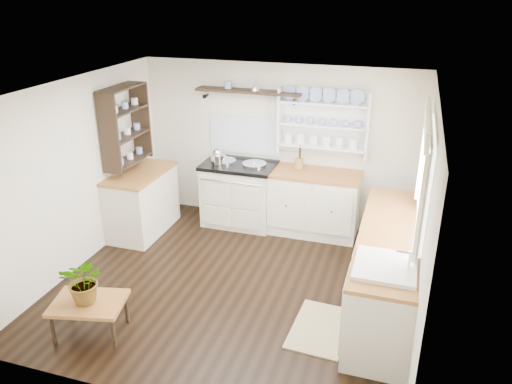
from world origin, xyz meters
TOP-DOWN VIEW (x-y plane):
  - floor at (0.00, 0.00)m, footprint 4.00×3.80m
  - wall_back at (0.00, 1.90)m, footprint 4.00×0.02m
  - wall_right at (2.00, 0.00)m, footprint 0.02×3.80m
  - wall_left at (-2.00, 0.00)m, footprint 0.02×3.80m
  - ceiling at (0.00, 0.00)m, footprint 4.00×3.80m
  - window at (1.95, 0.15)m, footprint 0.08×1.55m
  - aga_cooker at (-0.48, 1.57)m, footprint 1.04×0.72m
  - back_cabinets at (0.60, 1.60)m, footprint 1.27×0.63m
  - right_cabinets at (1.70, 0.10)m, footprint 0.62×2.43m
  - belfast_sink at (1.70, -0.65)m, footprint 0.55×0.60m
  - left_cabinets at (-1.70, 0.90)m, footprint 0.62×1.13m
  - plate_rack at (0.65, 1.86)m, footprint 1.20×0.22m
  - high_shelf at (-0.40, 1.78)m, footprint 1.50×0.29m
  - left_shelving at (-1.84, 0.90)m, footprint 0.28×0.80m
  - kettle at (-0.76, 1.45)m, footprint 0.18×0.18m
  - utensil_crock at (0.36, 1.68)m, footprint 0.12×0.12m
  - center_table at (-1.07, -1.29)m, footprint 0.80×0.65m
  - potted_plant at (-1.07, -1.29)m, footprint 0.46×0.41m
  - floor_rug at (1.13, -0.53)m, footprint 0.60×0.88m

SIDE VIEW (x-z plane):
  - floor at x=0.00m, z-range -0.01..0.01m
  - floor_rug at x=1.13m, z-range 0.00..0.02m
  - center_table at x=-1.07m, z-range 0.15..0.53m
  - right_cabinets at x=1.70m, z-range 0.01..0.91m
  - left_cabinets at x=-1.70m, z-range 0.01..0.91m
  - back_cabinets at x=0.60m, z-range 0.01..0.91m
  - aga_cooker at x=-0.48m, z-range -0.01..0.95m
  - potted_plant at x=-1.07m, z-range 0.38..0.86m
  - belfast_sink at x=1.70m, z-range 0.58..1.03m
  - utensil_crock at x=0.36m, z-range 0.91..1.05m
  - kettle at x=-0.76m, z-range 0.93..1.15m
  - wall_back at x=0.00m, z-range 0.00..2.30m
  - wall_right at x=2.00m, z-range 0.00..2.30m
  - wall_left at x=-2.00m, z-range 0.00..2.30m
  - left_shelving at x=-1.84m, z-range 1.02..2.08m
  - plate_rack at x=0.65m, z-range 1.11..2.01m
  - window at x=1.95m, z-range 0.95..2.17m
  - high_shelf at x=-0.40m, z-range 1.83..1.99m
  - ceiling at x=0.00m, z-range 2.29..2.30m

